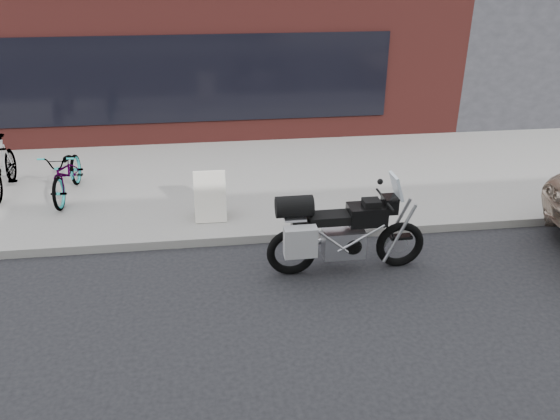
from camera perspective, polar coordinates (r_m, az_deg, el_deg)
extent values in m
cube|color=gray|center=(11.79, -0.74, 3.98)|extent=(44.00, 6.00, 0.15)
cube|color=#501D1A|center=(18.04, -10.18, 18.25)|extent=(14.00, 10.00, 4.50)
cube|color=black|center=(13.17, -10.73, 13.24)|extent=(10.00, 0.08, 2.00)
torus|color=black|center=(8.07, 1.21, -4.42)|extent=(0.74, 0.13, 0.74)
torus|color=black|center=(8.47, 12.41, -3.54)|extent=(0.74, 0.13, 0.74)
cube|color=#B7B7BC|center=(8.17, 6.61, -3.41)|extent=(0.61, 0.34, 0.42)
cube|color=black|center=(8.05, 9.06, -0.46)|extent=(0.56, 0.36, 0.29)
cube|color=black|center=(7.92, 5.21, -0.86)|extent=(0.61, 0.32, 0.13)
cube|color=black|center=(7.89, 2.43, -1.61)|extent=(0.34, 0.25, 0.16)
cube|color=black|center=(8.09, 11.38, 0.60)|extent=(0.20, 0.27, 0.24)
cube|color=silver|center=(8.01, 12.07, 2.43)|extent=(0.16, 0.33, 0.37)
cylinder|color=black|center=(8.03, 10.90, 1.07)|extent=(0.04, 0.78, 0.03)
cube|color=#B7B7BC|center=(7.80, 1.49, -0.66)|extent=(0.31, 0.34, 0.03)
cube|color=gray|center=(7.68, 2.15, -3.36)|extent=(0.47, 0.21, 0.44)
cylinder|color=black|center=(7.73, 1.51, 0.37)|extent=(0.54, 0.32, 0.31)
cylinder|color=#B7B7BC|center=(8.26, 3.30, -3.52)|extent=(0.62, 0.10, 0.21)
imported|color=gray|center=(10.99, -21.37, 3.63)|extent=(0.70, 1.83, 0.95)
imported|color=gray|center=(11.66, -27.08, 4.08)|extent=(0.62, 1.82, 1.08)
cube|color=white|center=(9.39, -7.31, 1.34)|extent=(0.55, 0.28, 0.87)
cube|color=white|center=(9.60, -7.30, 1.90)|extent=(0.55, 0.28, 0.87)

